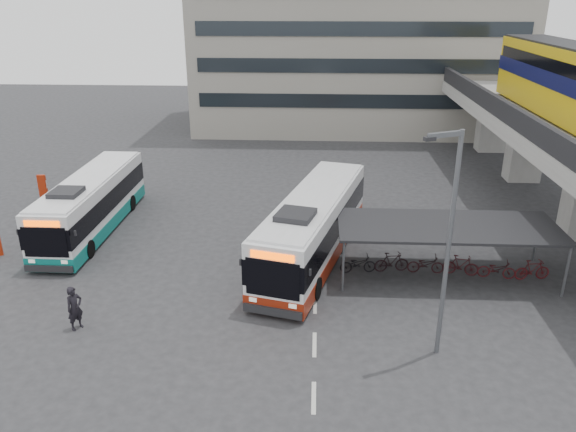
{
  "coord_description": "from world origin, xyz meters",
  "views": [
    {
      "loc": [
        2.43,
        -20.94,
        12.38
      ],
      "look_at": [
        1.07,
        5.09,
        2.0
      ],
      "focal_mm": 35.0,
      "sensor_mm": 36.0,
      "label": 1
    }
  ],
  "objects_px": {
    "bus_main": "(313,227)",
    "bus_teal": "(92,204)",
    "pedestrian": "(75,308)",
    "lamp_post": "(447,234)"
  },
  "relations": [
    {
      "from": "lamp_post",
      "to": "bus_teal",
      "type": "bearing_deg",
      "value": 122.51
    },
    {
      "from": "bus_main",
      "to": "bus_teal",
      "type": "bearing_deg",
      "value": -178.84
    },
    {
      "from": "bus_teal",
      "to": "pedestrian",
      "type": "xyz_separation_m",
      "value": [
        3.03,
        -9.86,
        -0.62
      ]
    },
    {
      "from": "bus_teal",
      "to": "lamp_post",
      "type": "height_order",
      "value": "lamp_post"
    },
    {
      "from": "pedestrian",
      "to": "lamp_post",
      "type": "height_order",
      "value": "lamp_post"
    },
    {
      "from": "lamp_post",
      "to": "bus_main",
      "type": "bearing_deg",
      "value": 95.59
    },
    {
      "from": "bus_main",
      "to": "bus_teal",
      "type": "relative_size",
      "value": 1.11
    },
    {
      "from": "lamp_post",
      "to": "pedestrian",
      "type": "bearing_deg",
      "value": 151.31
    },
    {
      "from": "bus_teal",
      "to": "lamp_post",
      "type": "distance_m",
      "value": 20.27
    },
    {
      "from": "bus_teal",
      "to": "pedestrian",
      "type": "bearing_deg",
      "value": -72.59
    }
  ]
}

